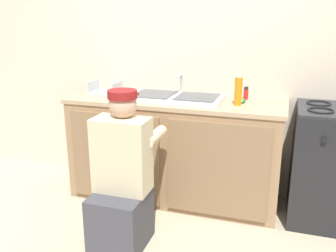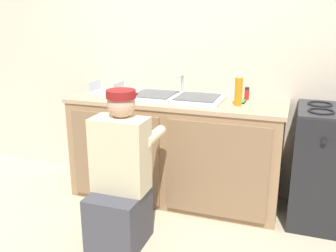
{
  "view_description": "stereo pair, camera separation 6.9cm",
  "coord_description": "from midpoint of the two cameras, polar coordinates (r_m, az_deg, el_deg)",
  "views": [
    {
      "loc": [
        0.89,
        -2.66,
        1.58
      ],
      "look_at": [
        0.0,
        0.1,
        0.72
      ],
      "focal_mm": 40.0,
      "sensor_mm": 36.0,
      "label": 1
    },
    {
      "loc": [
        0.95,
        -2.64,
        1.58
      ],
      "look_at": [
        0.0,
        0.1,
        0.72
      ],
      "focal_mm": 40.0,
      "sensor_mm": 36.0,
      "label": 2
    }
  ],
  "objects": [
    {
      "name": "countertop",
      "position": [
        3.17,
        0.49,
        3.8
      ],
      "size": [
        1.83,
        0.62,
        0.03
      ],
      "primitive_type": "cube",
      "color": "tan",
      "rests_on": "counter_cabinet"
    },
    {
      "name": "stove_range",
      "position": [
        3.18,
        23.05,
        -5.52
      ],
      "size": [
        0.59,
        0.62,
        0.93
      ],
      "color": "black",
      "rests_on": "ground_plane"
    },
    {
      "name": "cell_phone",
      "position": [
        3.12,
        10.41,
        3.77
      ],
      "size": [
        0.07,
        0.14,
        0.01
      ],
      "color": "black",
      "rests_on": "countertop"
    },
    {
      "name": "dish_rack_tray",
      "position": [
        3.45,
        -10.06,
        5.31
      ],
      "size": [
        0.28,
        0.22,
        0.11
      ],
      "color": "#B2B7BC",
      "rests_on": "countertop"
    },
    {
      "name": "spice_bottle_red",
      "position": [
        3.22,
        11.2,
        4.92
      ],
      "size": [
        0.04,
        0.04,
        0.1
      ],
      "color": "red",
      "rests_on": "countertop"
    },
    {
      "name": "counter_cabinet",
      "position": [
        3.29,
        0.42,
        -3.88
      ],
      "size": [
        1.79,
        0.62,
        0.86
      ],
      "color": "#997551",
      "rests_on": "ground_plane"
    },
    {
      "name": "soap_bottle_orange",
      "position": [
        2.97,
        10.02,
        5.27
      ],
      "size": [
        0.06,
        0.06,
        0.25
      ],
      "color": "orange",
      "rests_on": "countertop"
    },
    {
      "name": "plumber_person",
      "position": [
        2.65,
        -7.8,
        -8.6
      ],
      "size": [
        0.42,
        0.61,
        1.1
      ],
      "color": "#3F3F47",
      "rests_on": "ground_plane"
    },
    {
      "name": "sink_double_basin",
      "position": [
        3.16,
        0.5,
        4.45
      ],
      "size": [
        0.8,
        0.44,
        0.19
      ],
      "color": "silver",
      "rests_on": "countertop"
    },
    {
      "name": "back_wall",
      "position": [
        3.44,
        2.28,
        11.03
      ],
      "size": [
        6.0,
        0.1,
        2.5
      ],
      "primitive_type": "cube",
      "color": "beige",
      "rests_on": "ground_plane"
    },
    {
      "name": "ground_plane",
      "position": [
        3.22,
        -1.18,
        -12.84
      ],
      "size": [
        12.0,
        12.0,
        0.0
      ],
      "primitive_type": "plane",
      "color": "tan"
    }
  ]
}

